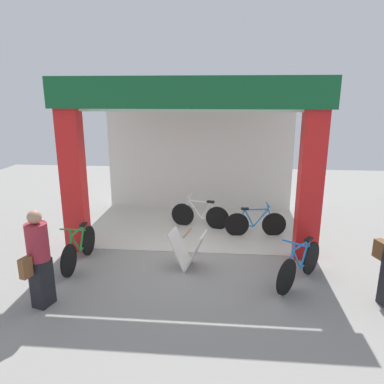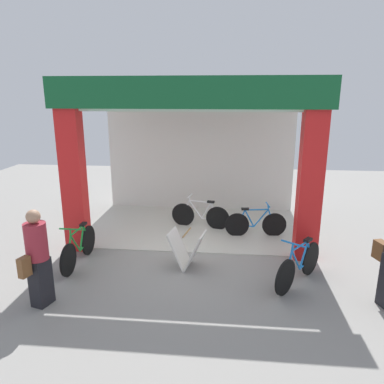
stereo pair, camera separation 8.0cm
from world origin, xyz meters
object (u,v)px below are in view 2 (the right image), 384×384
at_px(bicycle_inside_0, 200,215).
at_px(bicycle_inside_1, 255,224).
at_px(pedestrian_0, 37,257).
at_px(bicycle_parked_0, 79,248).
at_px(sandwich_board_sign, 187,250).
at_px(bicycle_parked_1, 299,265).

bearing_deg(bicycle_inside_0, bicycle_inside_1, -18.63).
bearing_deg(pedestrian_0, bicycle_inside_1, 42.05).
bearing_deg(pedestrian_0, bicycle_parked_0, 88.67).
relative_size(bicycle_inside_0, pedestrian_0, 0.92).
xyz_separation_m(sandwich_board_sign, pedestrian_0, (-2.21, -1.54, 0.46)).
bearing_deg(bicycle_parked_1, bicycle_parked_0, 174.83).
bearing_deg(pedestrian_0, sandwich_board_sign, 34.80).
xyz_separation_m(bicycle_parked_0, sandwich_board_sign, (2.18, 0.06, 0.03)).
bearing_deg(bicycle_inside_1, bicycle_parked_0, -153.25).
relative_size(bicycle_inside_0, sandwich_board_sign, 1.96).
height_order(bicycle_parked_1, pedestrian_0, pedestrian_0).
distance_m(bicycle_inside_0, sandwich_board_sign, 2.24).
distance_m(bicycle_inside_1, bicycle_parked_0, 4.07).
xyz_separation_m(bicycle_inside_0, bicycle_parked_1, (1.98, -2.68, 0.02)).
xyz_separation_m(bicycle_inside_0, bicycle_inside_1, (1.36, -0.46, -0.01)).
xyz_separation_m(bicycle_inside_0, sandwich_board_sign, (-0.10, -2.24, 0.04)).
height_order(bicycle_parked_1, sandwich_board_sign, bicycle_parked_1).
xyz_separation_m(bicycle_parked_1, sandwich_board_sign, (-2.08, 0.44, 0.02)).
bearing_deg(sandwich_board_sign, bicycle_inside_0, 87.54).
bearing_deg(bicycle_inside_0, bicycle_parked_1, -53.52).
bearing_deg(bicycle_parked_1, bicycle_inside_1, 105.52).
relative_size(bicycle_inside_0, bicycle_parked_0, 0.94).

